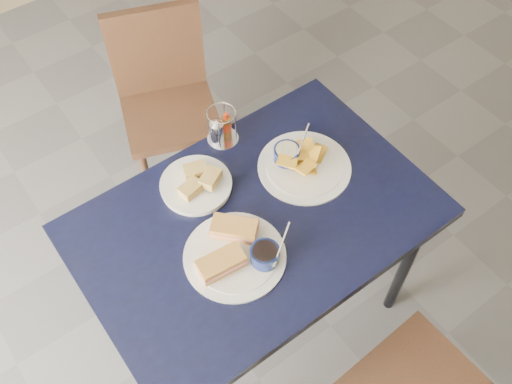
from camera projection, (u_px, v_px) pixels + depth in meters
ground at (285, 272)px, 2.53m from camera, size 6.00×6.00×0.00m
dining_table at (256, 230)px, 1.87m from camera, size 1.12×0.75×0.75m
chair_far at (159, 93)px, 2.50m from camera, size 0.51×0.51×0.85m
sandwich_plate at (237, 251)px, 1.71m from camera, size 0.32×0.31×0.12m
plantain_plate at (300, 162)px, 1.92m from camera, size 0.32×0.32×0.12m
bread_basket at (197, 184)px, 1.86m from camera, size 0.23×0.23×0.07m
condiment_caddy at (221, 129)px, 1.95m from camera, size 0.11×0.11×0.14m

